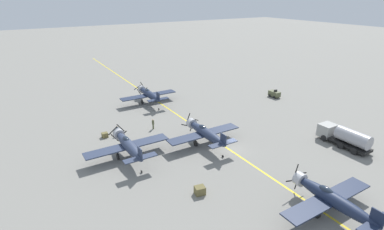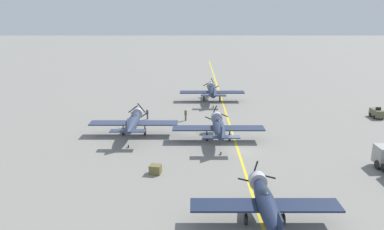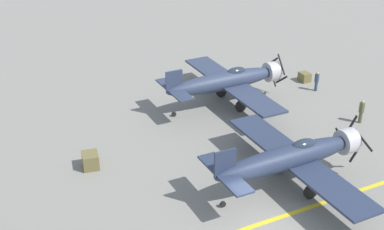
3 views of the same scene
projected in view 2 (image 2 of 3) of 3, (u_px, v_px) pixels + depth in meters
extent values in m
plane|color=gray|center=(239.00, 152.00, 45.44)|extent=(400.00, 400.00, 0.00)
cube|color=yellow|center=(239.00, 152.00, 45.44)|extent=(0.30, 160.00, 0.01)
ellipsoid|color=#1C263F|center=(267.00, 206.00, 28.98)|extent=(1.50, 9.50, 1.42)
cylinder|color=#B7B7BC|center=(258.00, 181.00, 33.26)|extent=(1.58, 0.90, 1.58)
ellipsoid|color=#232D3D|center=(265.00, 193.00, 29.92)|extent=(0.80, 1.70, 0.76)
cube|color=#1C263F|center=(265.00, 205.00, 29.80)|extent=(12.00, 2.10, 0.16)
cube|color=#1C263F|center=(280.00, 227.00, 24.83)|extent=(0.14, 1.30, 1.60)
sphere|color=black|center=(257.00, 178.00, 33.74)|extent=(0.56, 0.56, 0.56)
cube|color=black|center=(259.00, 187.00, 33.97)|extent=(0.58, 0.06, 1.73)
cube|color=black|center=(266.00, 176.00, 33.68)|extent=(1.73, 0.06, 0.58)
cube|color=black|center=(255.00, 170.00, 33.51)|extent=(0.58, 0.06, 1.73)
cube|color=black|center=(247.00, 181.00, 33.80)|extent=(1.73, 0.06, 0.58)
cylinder|color=black|center=(246.00, 212.00, 29.98)|extent=(0.14, 0.14, 1.26)
cylinder|color=black|center=(246.00, 219.00, 30.15)|extent=(0.22, 0.90, 0.90)
cylinder|color=black|center=(283.00, 212.00, 29.98)|extent=(0.14, 0.14, 1.26)
cylinder|color=black|center=(283.00, 219.00, 30.15)|extent=(0.22, 0.90, 0.90)
ellipsoid|color=#222C45|center=(212.00, 91.00, 69.03)|extent=(1.50, 9.50, 1.42)
cylinder|color=#B7B7BC|center=(211.00, 86.00, 73.30)|extent=(1.58, 0.90, 1.58)
ellipsoid|color=#232D3D|center=(212.00, 87.00, 69.97)|extent=(0.80, 1.70, 0.76)
cube|color=#222C45|center=(212.00, 92.00, 69.85)|extent=(12.00, 2.10, 0.16)
cube|color=#222C45|center=(213.00, 95.00, 65.05)|extent=(4.40, 1.10, 0.12)
cube|color=#222C45|center=(213.00, 92.00, 64.87)|extent=(0.14, 1.30, 1.60)
sphere|color=black|center=(211.00, 86.00, 73.79)|extent=(0.56, 0.56, 0.56)
cube|color=black|center=(207.00, 84.00, 73.67)|extent=(1.60, 0.06, 0.97)
cube|color=black|center=(209.00, 90.00, 74.00)|extent=(0.97, 0.06, 1.60)
cube|color=black|center=(215.00, 88.00, 73.90)|extent=(1.60, 0.06, 0.97)
cube|color=black|center=(213.00, 82.00, 73.57)|extent=(0.97, 0.06, 1.60)
cylinder|color=black|center=(204.00, 95.00, 70.02)|extent=(0.14, 0.14, 1.26)
cylinder|color=black|center=(204.00, 99.00, 70.20)|extent=(0.22, 0.90, 0.90)
cylinder|color=black|center=(220.00, 95.00, 70.02)|extent=(0.14, 0.14, 1.26)
cylinder|color=black|center=(220.00, 99.00, 70.20)|extent=(0.22, 0.90, 0.90)
cylinder|color=black|center=(213.00, 107.00, 65.55)|extent=(0.12, 0.36, 0.36)
ellipsoid|color=#2F3A53|center=(133.00, 122.00, 50.28)|extent=(1.50, 9.50, 1.42)
cylinder|color=#B7B7BC|center=(137.00, 113.00, 54.56)|extent=(1.57, 0.90, 1.58)
ellipsoid|color=#232D3D|center=(134.00, 116.00, 51.22)|extent=(0.80, 1.70, 0.76)
cube|color=#2F3A53|center=(134.00, 123.00, 51.11)|extent=(12.00, 2.10, 0.16)
cube|color=#2F3A53|center=(128.00, 131.00, 46.31)|extent=(4.40, 1.10, 0.12)
cube|color=#2F3A53|center=(127.00, 126.00, 46.13)|extent=(0.14, 1.30, 1.60)
sphere|color=black|center=(138.00, 112.00, 55.04)|extent=(0.56, 0.56, 0.56)
cube|color=black|center=(143.00, 116.00, 55.19)|extent=(1.48, 0.06, 1.17)
cube|color=black|center=(141.00, 108.00, 54.85)|extent=(1.17, 0.06, 1.48)
cube|color=black|center=(133.00, 109.00, 54.90)|extent=(1.48, 0.06, 1.17)
cube|color=black|center=(134.00, 117.00, 55.23)|extent=(1.17, 0.06, 1.48)
cylinder|color=black|center=(123.00, 127.00, 51.28)|extent=(0.14, 0.14, 1.26)
cylinder|color=black|center=(123.00, 132.00, 51.46)|extent=(0.22, 0.90, 0.90)
cylinder|color=black|center=(145.00, 127.00, 51.28)|extent=(0.14, 0.14, 1.26)
cylinder|color=black|center=(145.00, 132.00, 51.46)|extent=(0.22, 0.90, 0.90)
cylinder|color=black|center=(128.00, 146.00, 46.81)|extent=(0.12, 0.36, 0.36)
ellipsoid|color=#29334C|center=(219.00, 128.00, 48.09)|extent=(1.50, 9.50, 1.42)
cylinder|color=#B7B7BC|center=(217.00, 118.00, 52.37)|extent=(1.58, 0.90, 1.58)
ellipsoid|color=#232D3D|center=(218.00, 121.00, 49.03)|extent=(0.80, 1.70, 0.76)
cube|color=#29334C|center=(218.00, 128.00, 48.92)|extent=(12.00, 2.10, 0.16)
cube|color=#29334C|center=(221.00, 137.00, 44.12)|extent=(4.40, 1.10, 0.12)
cube|color=#29334C|center=(221.00, 132.00, 43.94)|extent=(0.14, 1.30, 1.60)
sphere|color=black|center=(216.00, 117.00, 52.85)|extent=(0.56, 0.56, 0.56)
cube|color=black|center=(214.00, 111.00, 52.63)|extent=(0.82, 0.06, 1.66)
cube|color=black|center=(211.00, 119.00, 52.95)|extent=(1.66, 0.06, 0.82)
cube|color=black|center=(219.00, 122.00, 53.07)|extent=(0.82, 0.06, 1.66)
cube|color=black|center=(222.00, 114.00, 52.76)|extent=(1.66, 0.06, 0.82)
cylinder|color=black|center=(207.00, 133.00, 49.09)|extent=(0.14, 0.14, 1.26)
cylinder|color=black|center=(207.00, 137.00, 49.26)|extent=(0.22, 0.90, 0.90)
cylinder|color=black|center=(230.00, 133.00, 49.09)|extent=(0.14, 0.14, 1.26)
cylinder|color=black|center=(229.00, 137.00, 49.27)|extent=(0.22, 0.90, 0.90)
cylinder|color=black|center=(221.00, 153.00, 44.62)|extent=(0.12, 0.36, 0.36)
cylinder|color=black|center=(378.00, 165.00, 40.55)|extent=(0.30, 1.00, 1.00)
cube|color=#515638|center=(377.00, 113.00, 59.46)|extent=(1.40, 2.60, 1.10)
cube|color=black|center=(378.00, 109.00, 59.00)|extent=(0.70, 0.36, 0.44)
cylinder|color=black|center=(370.00, 115.00, 60.29)|extent=(0.20, 0.60, 0.60)
cylinder|color=black|center=(378.00, 115.00, 60.29)|extent=(0.20, 0.60, 0.60)
cylinder|color=black|center=(374.00, 117.00, 58.91)|extent=(0.20, 0.60, 0.60)
cylinder|color=black|center=(383.00, 117.00, 58.91)|extent=(0.20, 0.60, 0.60)
cylinder|color=#515638|center=(186.00, 118.00, 58.02)|extent=(0.27, 0.27, 0.85)
cylinder|color=#515638|center=(186.00, 113.00, 57.80)|extent=(0.39, 0.39, 0.71)
sphere|color=tan|center=(186.00, 110.00, 57.67)|extent=(0.23, 0.23, 0.23)
cylinder|color=#334256|center=(147.00, 117.00, 58.74)|extent=(0.25, 0.25, 0.79)
cylinder|color=#334256|center=(147.00, 112.00, 58.54)|extent=(0.36, 0.36, 0.66)
sphere|color=tan|center=(147.00, 110.00, 58.42)|extent=(0.21, 0.21, 0.21)
cube|color=brown|center=(155.00, 169.00, 39.38)|extent=(1.34, 1.19, 0.98)
cube|color=brown|center=(135.00, 116.00, 59.09)|extent=(0.96, 0.81, 0.79)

